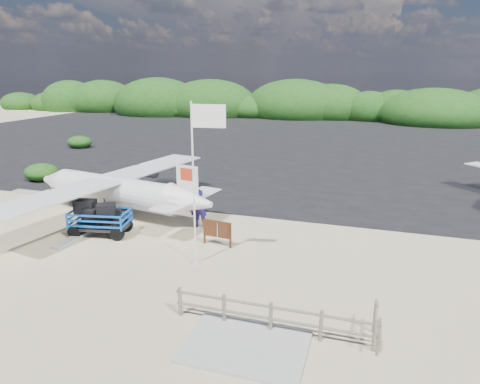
{
  "coord_description": "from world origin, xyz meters",
  "views": [
    {
      "loc": [
        8.54,
        -16.08,
        7.69
      ],
      "look_at": [
        2.34,
        3.46,
        1.8
      ],
      "focal_mm": 32.0,
      "sensor_mm": 36.0,
      "label": 1
    }
  ],
  "objects": [
    {
      "name": "ground",
      "position": [
        0.0,
        0.0,
        0.0
      ],
      "size": [
        160.0,
        160.0,
        0.0
      ],
      "primitive_type": "plane",
      "color": "beige"
    },
    {
      "name": "asphalt_apron",
      "position": [
        0.0,
        30.0,
        0.0
      ],
      "size": [
        90.0,
        50.0,
        0.04
      ],
      "primitive_type": null,
      "color": "#B2B2B2",
      "rests_on": "ground"
    },
    {
      "name": "lagoon",
      "position": [
        -9.0,
        1.5,
        0.0
      ],
      "size": [
        9.0,
        7.0,
        0.4
      ],
      "primitive_type": null,
      "color": "#B2B2B2",
      "rests_on": "ground"
    },
    {
      "name": "walkway_pad",
      "position": [
        5.5,
        -6.0,
        0.0
      ],
      "size": [
        3.5,
        2.5,
        0.1
      ],
      "primitive_type": null,
      "color": "#B2B2B2",
      "rests_on": "ground"
    },
    {
      "name": "vegetation_band",
      "position": [
        0.0,
        55.0,
        0.0
      ],
      "size": [
        124.0,
        8.0,
        4.4
      ],
      "primitive_type": null,
      "color": "#B2B2B2",
      "rests_on": "ground"
    },
    {
      "name": "fence",
      "position": [
        6.0,
        -5.0,
        0.0
      ],
      "size": [
        6.4,
        2.0,
        1.1
      ],
      "primitive_type": null,
      "color": "#B2B2B2",
      "rests_on": "ground"
    },
    {
      "name": "baggage_cart",
      "position": [
        -3.67,
        0.26,
        0.0
      ],
      "size": [
        3.19,
        2.19,
        1.47
      ],
      "primitive_type": null,
      "rotation": [
        0.0,
        0.0,
        0.19
      ],
      "color": "blue",
      "rests_on": "ground"
    },
    {
      "name": "flagpole",
      "position": [
        1.93,
        -1.25,
        0.0
      ],
      "size": [
        1.38,
        0.73,
        6.57
      ],
      "primitive_type": null,
      "rotation": [
        0.0,
        0.0,
        0.14
      ],
      "color": "white",
      "rests_on": "ground"
    },
    {
      "name": "signboard",
      "position": [
        2.14,
        0.71,
        0.0
      ],
      "size": [
        1.49,
        0.3,
        1.22
      ],
      "primitive_type": null,
      "rotation": [
        0.0,
        0.0,
        -0.11
      ],
      "color": "#512B17",
      "rests_on": "ground"
    },
    {
      "name": "crew_a",
      "position": [
        0.43,
        2.76,
        0.98
      ],
      "size": [
        0.8,
        0.62,
        1.96
      ],
      "primitive_type": "imported",
      "rotation": [
        0.0,
        0.0,
        3.37
      ],
      "color": "#1D1654",
      "rests_on": "ground"
    },
    {
      "name": "crew_b",
      "position": [
        -0.91,
        4.87,
        0.77
      ],
      "size": [
        0.92,
        0.82,
        1.55
      ],
      "primitive_type": "imported",
      "rotation": [
        0.0,
        0.0,
        2.76
      ],
      "color": "#1D1654",
      "rests_on": "ground"
    },
    {
      "name": "crew_c",
      "position": [
        -0.51,
        4.29,
        0.93
      ],
      "size": [
        1.12,
        0.54,
        1.85
      ],
      "primitive_type": "imported",
      "rotation": [
        0.0,
        0.0,
        3.22
      ],
      "color": "#1D1654",
      "rests_on": "ground"
    },
    {
      "name": "aircraft_large",
      "position": [
        14.44,
        27.72,
        0.0
      ],
      "size": [
        16.14,
        16.14,
        4.17
      ],
      "primitive_type": null,
      "rotation": [
        0.0,
        0.0,
        2.96
      ],
      "color": "#B2B2B2",
      "rests_on": "ground"
    },
    {
      "name": "aircraft_small",
      "position": [
        -6.44,
        28.06,
        0.0
      ],
      "size": [
        9.86,
        9.86,
        2.51
      ],
      "primitive_type": null,
      "rotation": [
        0.0,
        0.0,
        3.91
      ],
      "color": "#B2B2B2",
      "rests_on": "ground"
    }
  ]
}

